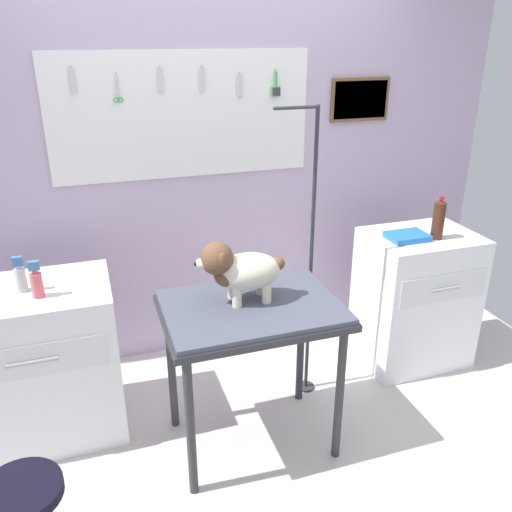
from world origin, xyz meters
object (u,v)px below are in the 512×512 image
at_px(dog, 239,269).
at_px(stool, 24,510).
at_px(grooming_table, 252,321).
at_px(grooming_arm, 309,271).
at_px(counter_left, 41,363).
at_px(cabinet_right, 415,298).
at_px(soda_bottle, 439,219).

xyz_separation_m(dog, stool, (-1.02, -0.60, -0.57)).
bearing_deg(grooming_table, grooming_arm, 36.26).
height_order(grooming_arm, stool, grooming_arm).
bearing_deg(stool, counter_left, 88.72).
xyz_separation_m(grooming_table, stool, (-1.07, -0.55, -0.31)).
bearing_deg(grooming_table, cabinet_right, 18.79).
relative_size(cabinet_right, stool, 1.64).
height_order(grooming_table, counter_left, counter_left).
bearing_deg(counter_left, grooming_arm, -4.24).
distance_m(grooming_arm, counter_left, 1.55).
bearing_deg(grooming_table, dog, 132.40).
xyz_separation_m(counter_left, soda_bottle, (2.35, -0.09, 0.59)).
height_order(grooming_arm, soda_bottle, grooming_arm).
relative_size(grooming_arm, counter_left, 1.99).
distance_m(grooming_table, stool, 1.24).
xyz_separation_m(grooming_table, counter_left, (-1.05, 0.44, -0.31)).
height_order(grooming_arm, dog, grooming_arm).
bearing_deg(dog, cabinet_right, 16.13).
bearing_deg(stool, grooming_arm, 30.13).
height_order(grooming_arm, counter_left, grooming_arm).
xyz_separation_m(dog, cabinet_right, (1.32, 0.38, -0.56)).
bearing_deg(stool, dog, 30.50).
distance_m(dog, counter_left, 1.22).
height_order(counter_left, stool, counter_left).
relative_size(grooming_arm, dog, 3.84).
relative_size(grooming_arm, cabinet_right, 1.93).
distance_m(grooming_arm, cabinet_right, 0.90).
relative_size(dog, soda_bottle, 1.69).
relative_size(dog, counter_left, 0.52).
bearing_deg(grooming_arm, counter_left, 175.76).
relative_size(grooming_table, stool, 1.61).
distance_m(counter_left, cabinet_right, 2.32).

